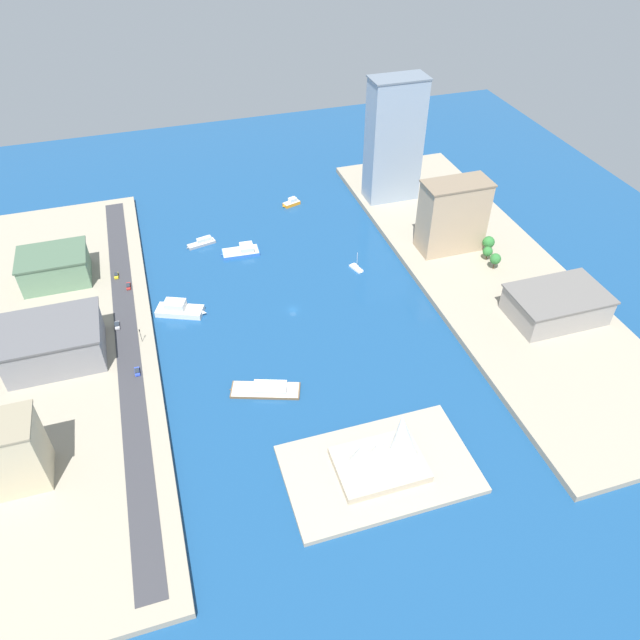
# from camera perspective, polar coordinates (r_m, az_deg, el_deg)

# --- Properties ---
(ground_plane) EXTENTS (440.00, 440.00, 0.00)m
(ground_plane) POSITION_cam_1_polar(r_m,az_deg,el_deg) (263.46, -2.60, 1.00)
(ground_plane) COLOR navy
(quay_west) EXTENTS (70.00, 240.00, 2.85)m
(quay_west) POSITION_cam_1_polar(r_m,az_deg,el_deg) (295.47, 15.54, 4.66)
(quay_west) COLOR #9E937F
(quay_west) RESTS_ON ground_plane
(quay_east) EXTENTS (70.00, 240.00, 2.85)m
(quay_east) POSITION_cam_1_polar(r_m,az_deg,el_deg) (262.07, -23.13, -2.78)
(quay_east) COLOR #9E937F
(quay_east) RESTS_ON ground_plane
(peninsula_point) EXTENTS (62.81, 37.63, 2.00)m
(peninsula_point) POSITION_cam_1_polar(r_m,az_deg,el_deg) (205.16, 5.66, -13.99)
(peninsula_point) COLOR #A89E89
(peninsula_point) RESTS_ON ground_plane
(road_strip) EXTENTS (9.18, 228.00, 0.15)m
(road_strip) POSITION_cam_1_polar(r_m,az_deg,el_deg) (257.94, -18.01, -1.53)
(road_strip) COLOR #38383D
(road_strip) RESTS_ON quay_east
(sailboat_small_white) EXTENTS (5.16, 8.55, 9.67)m
(sailboat_small_white) POSITION_cam_1_polar(r_m,az_deg,el_deg) (287.69, 3.47, 5.01)
(sailboat_small_white) COLOR white
(sailboat_small_white) RESTS_ON ground_plane
(barge_flat_brown) EXTENTS (27.37, 16.34, 3.18)m
(barge_flat_brown) POSITION_cam_1_polar(r_m,az_deg,el_deg) (227.63, -5.07, -6.61)
(barge_flat_brown) COLOR brown
(barge_flat_brown) RESTS_ON ground_plane
(water_taxi_orange) EXTENTS (11.16, 6.83, 4.18)m
(water_taxi_orange) POSITION_cam_1_polar(r_m,az_deg,el_deg) (339.02, -2.75, 11.15)
(water_taxi_orange) COLOR orange
(water_taxi_orange) RESTS_ON ground_plane
(catamaran_blue) EXTENTS (19.41, 9.56, 4.40)m
(catamaran_blue) POSITION_cam_1_polar(r_m,az_deg,el_deg) (300.39, -7.42, 6.60)
(catamaran_blue) COLOR blue
(catamaran_blue) RESTS_ON ground_plane
(ferry_white_commuter) EXTENTS (22.28, 15.09, 6.47)m
(ferry_white_commuter) POSITION_cam_1_polar(r_m,az_deg,el_deg) (266.92, -13.34, 1.01)
(ferry_white_commuter) COLOR silver
(ferry_white_commuter) RESTS_ON ground_plane
(yacht_sleek_gray) EXTENTS (15.35, 7.01, 3.80)m
(yacht_sleek_gray) POSITION_cam_1_polar(r_m,az_deg,el_deg) (310.22, -11.20, 7.29)
(yacht_sleek_gray) COLOR #999EA3
(yacht_sleek_gray) RESTS_ON ground_plane
(apartment_midrise_tan) EXTENTS (31.84, 16.06, 35.22)m
(apartment_midrise_tan) POSITION_cam_1_polar(r_m,az_deg,el_deg) (295.70, 12.57, 9.68)
(apartment_midrise_tan) COLOR tan
(apartment_midrise_tan) RESTS_ON quay_west
(tower_tall_glass) EXTENTS (29.32, 15.50, 65.51)m
(tower_tall_glass) POSITION_cam_1_polar(r_m,az_deg,el_deg) (330.30, 7.10, 16.68)
(tower_tall_glass) COLOR #8C9EB2
(tower_tall_glass) RESTS_ON quay_west
(terminal_long_green) EXTENTS (30.20, 23.12, 14.24)m
(terminal_long_green) POSITION_cam_1_polar(r_m,az_deg,el_deg) (297.32, -24.04, 4.65)
(terminal_long_green) COLOR slate
(terminal_long_green) RESTS_ON quay_east
(office_block_beige) EXTENTS (23.26, 16.34, 26.11)m
(office_block_beige) POSITION_cam_1_polar(r_m,az_deg,el_deg) (212.87, -27.95, -11.29)
(office_block_beige) COLOR #C6B793
(office_block_beige) RESTS_ON quay_east
(warehouse_low_gray) EXTENTS (37.44, 28.61, 15.86)m
(warehouse_low_gray) POSITION_cam_1_polar(r_m,az_deg,el_deg) (253.02, -24.12, -2.00)
(warehouse_low_gray) COLOR gray
(warehouse_low_gray) RESTS_ON quay_east
(carpark_squat_concrete) EXTENTS (39.97, 25.90, 12.30)m
(carpark_squat_concrete) POSITION_cam_1_polar(r_m,az_deg,el_deg) (270.77, 21.67, 1.39)
(carpark_squat_concrete) COLOR gray
(carpark_squat_concrete) RESTS_ON quay_west
(sedan_silver) EXTENTS (2.04, 4.98, 1.49)m
(sedan_silver) POSITION_cam_1_polar(r_m,az_deg,el_deg) (263.60, -18.85, -0.47)
(sedan_silver) COLOR black
(sedan_silver) RESTS_ON road_strip
(hatchback_blue) EXTENTS (1.97, 4.44, 1.66)m
(hatchback_blue) POSITION_cam_1_polar(r_m,az_deg,el_deg) (240.12, -17.09, -4.72)
(hatchback_blue) COLOR black
(hatchback_blue) RESTS_ON road_strip
(taxi_yellow_cab) EXTENTS (1.95, 4.44, 1.59)m
(taxi_yellow_cab) POSITION_cam_1_polar(r_m,az_deg,el_deg) (292.69, -18.90, 4.05)
(taxi_yellow_cab) COLOR black
(taxi_yellow_cab) RESTS_ON road_strip
(pickup_red) EXTENTS (1.90, 5.03, 1.61)m
(pickup_red) POSITION_cam_1_polar(r_m,az_deg,el_deg) (284.20, -17.86, 3.12)
(pickup_red) COLOR black
(pickup_red) RESTS_ON road_strip
(traffic_light_waterfront) EXTENTS (0.36, 0.36, 6.50)m
(traffic_light_waterfront) POSITION_cam_1_polar(r_m,az_deg,el_deg) (251.15, -16.82, -1.24)
(traffic_light_waterfront) COLOR black
(traffic_light_waterfront) RESTS_ON quay_east
(opera_landmark) EXTENTS (29.20, 21.14, 24.63)m
(opera_landmark) POSITION_cam_1_polar(r_m,az_deg,el_deg) (198.03, 6.09, -12.37)
(opera_landmark) COLOR #BCAD93
(opera_landmark) RESTS_ON peninsula_point
(park_tree_cluster) EXTENTS (9.92, 19.54, 8.26)m
(park_tree_cluster) POSITION_cam_1_polar(r_m,az_deg,el_deg) (298.24, 15.99, 6.50)
(park_tree_cluster) COLOR brown
(park_tree_cluster) RESTS_ON quay_west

